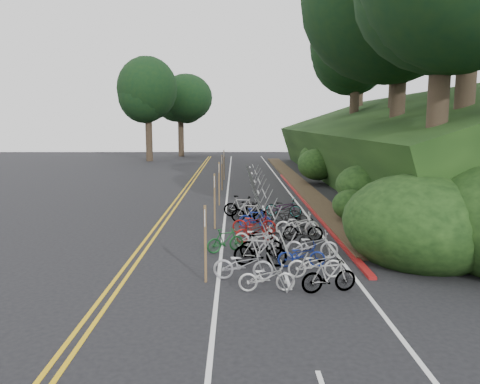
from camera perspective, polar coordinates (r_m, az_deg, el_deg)
name	(u,v)px	position (r m, az deg, el deg)	size (l,w,h in m)	color
ground	(191,261)	(16.36, -5.96, -8.42)	(120.00, 120.00, 0.00)	black
road_markings	(219,208)	(26.13, -2.54, -1.96)	(7.47, 80.00, 0.01)	gold
red_curb	(305,201)	(28.29, 7.90, -1.13)	(0.25, 28.00, 0.10)	maroon
embankment	(389,152)	(36.53, 17.71, 4.69)	(14.30, 48.14, 9.11)	black
tree_cluster	(341,25)	(39.22, 12.22, 19.24)	(33.09, 54.58, 19.55)	#2D2319
bike_rack_front	(283,251)	(14.35, 5.24, -7.22)	(1.17, 2.67, 1.22)	gray
bike_racks_rest	(259,186)	(28.89, 2.34, 0.75)	(1.14, 23.00, 1.17)	gray
signpost_near	(205,238)	(13.93, -4.25, -5.67)	(0.08, 0.40, 2.34)	brown
signposts_rest	(221,175)	(29.78, -2.37, 2.11)	(0.08, 18.40, 2.50)	brown
bike_front	(225,240)	(17.30, -1.80, -5.91)	(1.48, 0.42, 0.89)	#144C1E
bike_valet	(274,230)	(18.84, 4.17, -4.63)	(3.25, 13.55, 1.08)	beige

